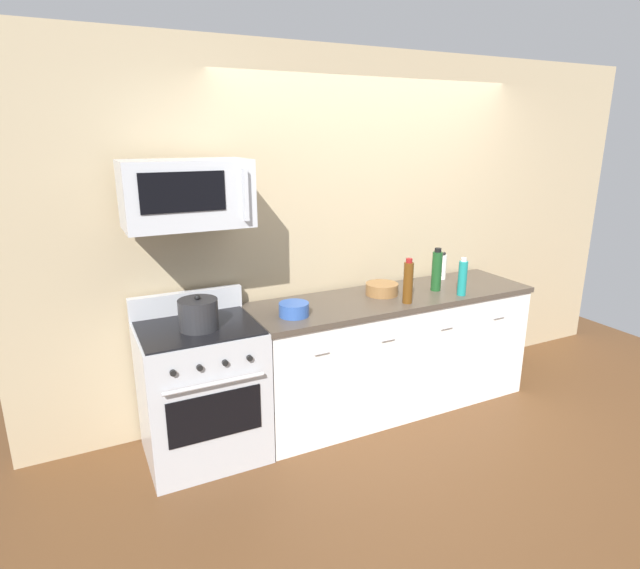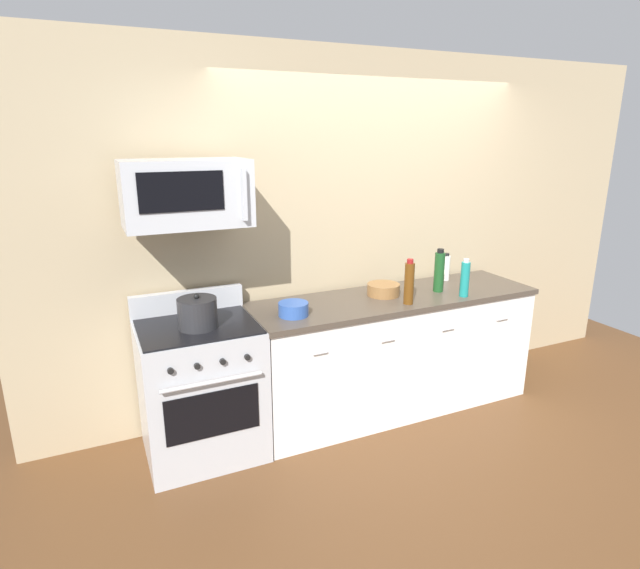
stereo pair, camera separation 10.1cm
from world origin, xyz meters
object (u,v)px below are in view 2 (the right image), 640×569
microwave (186,193)px  bottle_wine_green (439,271)px  range_oven (201,388)px  stockpot (197,313)px  bottle_sparkling_teal (465,279)px  bottle_wine_amber (409,283)px  bowl_blue_mixing (293,309)px  bottle_vinegar_white (446,267)px  bowl_wooden_salad (383,289)px

microwave → bottle_wine_green: (1.86, -0.09, -0.67)m
bottle_wine_green → range_oven: bearing=178.8°
stockpot → bottle_sparkling_teal: bearing=-5.1°
bottle_wine_green → bottle_sparkling_teal: bearing=-62.7°
bottle_wine_green → stockpot: bearing=-179.6°
bottle_wine_green → bottle_wine_amber: bearing=-157.3°
bottle_wine_amber → bowl_blue_mixing: size_ratio=1.63×
range_oven → bottle_wine_amber: bearing=-7.7°
bottle_vinegar_white → stockpot: same height
bottle_sparkling_teal → bowl_blue_mixing: (-1.32, 0.13, -0.09)m
range_oven → bottle_sparkling_teal: bottle_sparkling_teal is taller
bottle_wine_green → bottle_sparkling_teal: size_ratio=1.16×
bottle_sparkling_teal → bowl_blue_mixing: size_ratio=1.43×
microwave → bowl_wooden_salad: bearing=0.3°
bottle_wine_green → microwave: bearing=177.4°
microwave → stockpot: bearing=-90.1°
bowl_wooden_salad → stockpot: stockpot is taller
bowl_blue_mixing → microwave: bearing=167.8°
range_oven → bowl_blue_mixing: (0.63, -0.09, 0.50)m
bowl_blue_mixing → stockpot: (-0.63, 0.04, 0.05)m
range_oven → bowl_wooden_salad: 1.50m
bottle_wine_green → bowl_blue_mixing: bearing=-177.6°
bottle_sparkling_teal → bottle_wine_amber: bearing=177.0°
stockpot → bowl_blue_mixing: bearing=-3.5°
bottle_wine_amber → bowl_blue_mixing: bearing=172.7°
bottle_sparkling_teal → bowl_blue_mixing: bottle_sparkling_teal is taller
microwave → bottle_wine_amber: (1.47, -0.25, -0.67)m
bottle_wine_green → bowl_wooden_salad: size_ratio=1.36×
range_oven → microwave: 1.28m
bottle_vinegar_white → bowl_wooden_salad: 0.71m
microwave → bottle_sparkling_teal: (1.95, -0.27, -0.69)m
stockpot → range_oven: bearing=90.0°
range_oven → bottle_wine_green: size_ratio=3.19×
bowl_blue_mixing → stockpot: size_ratio=0.82×
bottle_vinegar_white → bowl_wooden_salad: bearing=-167.7°
bottle_sparkling_teal → stockpot: bottle_sparkling_teal is taller
range_oven → bottle_vinegar_white: 2.19m
bottle_wine_amber → bottle_sparkling_teal: bottle_wine_amber is taller
bottle_wine_green → bowl_blue_mixing: bottle_wine_green is taller
microwave → bottle_vinegar_white: microwave is taller
bottle_wine_amber → bottle_vinegar_white: (0.64, 0.40, -0.05)m
bottle_vinegar_white → bowl_wooden_salad: size_ratio=0.92×
bottle_wine_amber → bowl_wooden_salad: 0.28m
microwave → bowl_blue_mixing: microwave is taller
bottle_vinegar_white → bottle_wine_amber: bearing=-147.7°
microwave → bowl_wooden_salad: microwave is taller
bottle_vinegar_white → bowl_blue_mixing: (-1.48, -0.29, -0.06)m
bottle_wine_green → bottle_vinegar_white: bottle_wine_green is taller
bottle_wine_amber → bowl_blue_mixing: bottle_wine_amber is taller
bowl_blue_mixing → bowl_wooden_salad: (0.79, 0.14, -0.00)m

